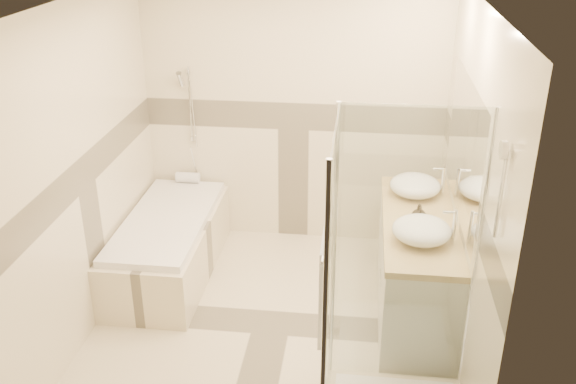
# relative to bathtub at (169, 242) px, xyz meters

# --- Properties ---
(room) EXTENTS (2.82, 3.02, 2.52)m
(room) POSITION_rel_bathtub_xyz_m (1.08, -0.64, 0.95)
(room) COLOR beige
(room) RESTS_ON ground
(bathtub) EXTENTS (0.75, 1.70, 0.56)m
(bathtub) POSITION_rel_bathtub_xyz_m (0.00, 0.00, 0.00)
(bathtub) COLOR beige
(bathtub) RESTS_ON ground
(vanity) EXTENTS (0.58, 1.62, 0.85)m
(vanity) POSITION_rel_bathtub_xyz_m (2.15, -0.35, 0.12)
(vanity) COLOR silver
(vanity) RESTS_ON ground
(shower_enclosure) EXTENTS (0.96, 0.93, 2.04)m
(shower_enclosure) POSITION_rel_bathtub_xyz_m (1.86, -1.62, 0.20)
(shower_enclosure) COLOR beige
(shower_enclosure) RESTS_ON ground
(vessel_sink_near) EXTENTS (0.42, 0.42, 0.17)m
(vessel_sink_near) POSITION_rel_bathtub_xyz_m (2.13, 0.10, 0.63)
(vessel_sink_near) COLOR white
(vessel_sink_near) RESTS_ON vanity
(vessel_sink_far) EXTENTS (0.43, 0.43, 0.17)m
(vessel_sink_far) POSITION_rel_bathtub_xyz_m (2.13, -0.69, 0.63)
(vessel_sink_far) COLOR white
(vessel_sink_far) RESTS_ON vanity
(faucet_near) EXTENTS (0.11, 0.03, 0.26)m
(faucet_near) POSITION_rel_bathtub_xyz_m (2.35, 0.10, 0.69)
(faucet_near) COLOR silver
(faucet_near) RESTS_ON vanity
(faucet_far) EXTENTS (0.11, 0.03, 0.26)m
(faucet_far) POSITION_rel_bathtub_xyz_m (2.35, -0.69, 0.69)
(faucet_far) COLOR silver
(faucet_far) RESTS_ON vanity
(amenity_bottle_a) EXTENTS (0.09, 0.09, 0.17)m
(amenity_bottle_a) POSITION_rel_bathtub_xyz_m (2.13, -0.50, 0.63)
(amenity_bottle_a) COLOR black
(amenity_bottle_a) RESTS_ON vanity
(amenity_bottle_b) EXTENTS (0.15, 0.15, 0.15)m
(amenity_bottle_b) POSITION_rel_bathtub_xyz_m (2.13, -0.40, 0.62)
(amenity_bottle_b) COLOR black
(amenity_bottle_b) RESTS_ON vanity
(folded_towels) EXTENTS (0.17, 0.24, 0.07)m
(folded_towels) POSITION_rel_bathtub_xyz_m (2.13, 0.31, 0.58)
(folded_towels) COLOR silver
(folded_towels) RESTS_ON vanity
(rolled_towel) EXTENTS (0.23, 0.10, 0.10)m
(rolled_towel) POSITION_rel_bathtub_xyz_m (-0.01, 0.76, 0.30)
(rolled_towel) COLOR silver
(rolled_towel) RESTS_ON bathtub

